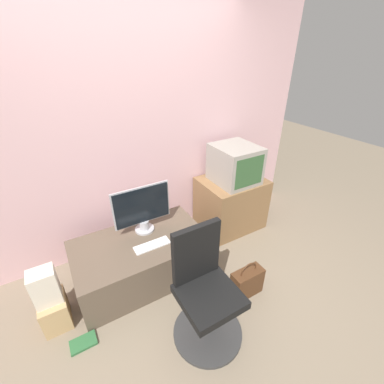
{
  "coord_description": "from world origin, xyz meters",
  "views": [
    {
      "loc": [
        -0.73,
        -1.16,
        2.07
      ],
      "look_at": [
        0.49,
        0.92,
        0.68
      ],
      "focal_mm": 24.0,
      "sensor_mm": 36.0,
      "label": 1
    }
  ],
  "objects": [
    {
      "name": "wall_back",
      "position": [
        0.0,
        1.32,
        1.3
      ],
      "size": [
        4.4,
        0.05,
        2.6
      ],
      "color": "beige",
      "rests_on": "ground_plane"
    },
    {
      "name": "handbag",
      "position": [
        0.55,
        0.01,
        0.14
      ],
      "size": [
        0.31,
        0.14,
        0.38
      ],
      "color": "#4C2D19",
      "rests_on": "ground_plane"
    },
    {
      "name": "crt_tv",
      "position": [
        1.08,
        0.94,
        0.88
      ],
      "size": [
        0.47,
        0.51,
        0.44
      ],
      "color": "gray",
      "rests_on": "side_stand"
    },
    {
      "name": "office_chair",
      "position": [
        0.02,
        -0.08,
        0.4
      ],
      "size": [
        0.56,
        0.56,
        0.98
      ],
      "color": "#333333",
      "rests_on": "ground_plane"
    },
    {
      "name": "mouse",
      "position": [
        0.11,
        0.61,
        0.45
      ],
      "size": [
        0.06,
        0.04,
        0.04
      ],
      "color": "#4C4C51",
      "rests_on": "desk"
    },
    {
      "name": "keyboard",
      "position": [
        -0.12,
        0.61,
        0.44
      ],
      "size": [
        0.34,
        0.11,
        0.01
      ],
      "color": "white",
      "rests_on": "desk"
    },
    {
      "name": "desk",
      "position": [
        -0.2,
        0.73,
        0.22
      ],
      "size": [
        1.26,
        0.74,
        0.43
      ],
      "color": "brown",
      "rests_on": "ground_plane"
    },
    {
      "name": "book",
      "position": [
        -0.88,
        0.29,
        0.01
      ],
      "size": [
        0.2,
        0.13,
        0.02
      ],
      "color": "#2D6638",
      "rests_on": "ground_plane"
    },
    {
      "name": "ground_plane",
      "position": [
        0.0,
        0.0,
        0.0
      ],
      "size": [
        12.0,
        12.0,
        0.0
      ],
      "primitive_type": "plane",
      "color": "#7F705B"
    },
    {
      "name": "cardboard_box_lower",
      "position": [
        -1.03,
        0.59,
        0.14
      ],
      "size": [
        0.21,
        0.27,
        0.28
      ],
      "color": "tan",
      "rests_on": "ground_plane"
    },
    {
      "name": "cardboard_box_upper",
      "position": [
        -1.03,
        0.59,
        0.44
      ],
      "size": [
        0.19,
        0.16,
        0.31
      ],
      "color": "beige",
      "rests_on": "cardboard_box_lower"
    },
    {
      "name": "side_stand",
      "position": [
        1.09,
        0.97,
        0.33
      ],
      "size": [
        0.76,
        0.61,
        0.66
      ],
      "color": "olive",
      "rests_on": "ground_plane"
    },
    {
      "name": "main_monitor",
      "position": [
        -0.1,
        0.88,
        0.69
      ],
      "size": [
        0.57,
        0.19,
        0.49
      ],
      "color": "#B2B2B7",
      "rests_on": "desk"
    }
  ]
}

